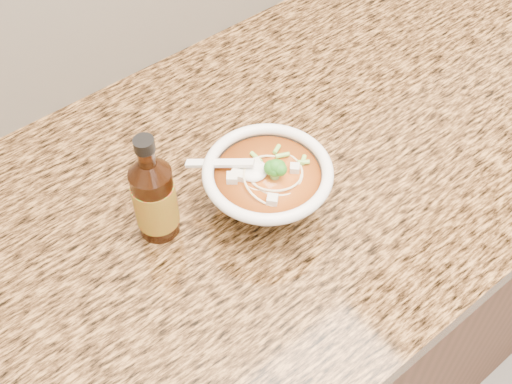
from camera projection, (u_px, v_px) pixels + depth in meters
cabinet at (307, 288)px, 1.36m from camera, size 4.00×0.65×0.86m
counter_slab at (324, 140)px, 1.01m from camera, size 4.00×0.68×0.04m
soup_bowl at (267, 187)px, 0.87m from camera, size 0.18×0.18×0.10m
hot_sauce_bottle at (154, 198)px, 0.83m from camera, size 0.08×0.08×0.17m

